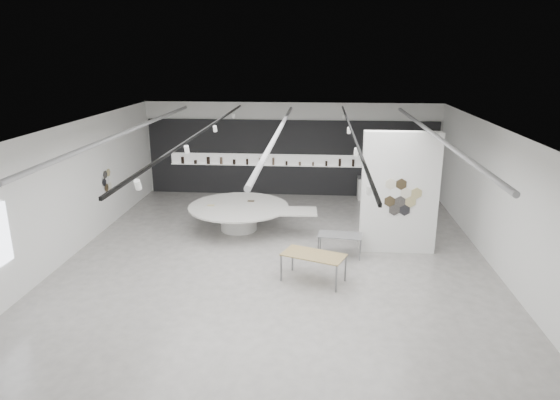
# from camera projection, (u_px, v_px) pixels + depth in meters

# --- Properties ---
(room) EXTENTS (12.02, 14.02, 3.82)m
(room) POSITION_uv_depth(u_px,v_px,m) (273.00, 191.00, 13.73)
(room) COLOR #9F9B96
(room) RESTS_ON ground
(back_wall_display) EXTENTS (11.80, 0.27, 3.10)m
(back_wall_display) POSITION_uv_depth(u_px,v_px,m) (289.00, 158.00, 20.50)
(back_wall_display) COLOR black
(back_wall_display) RESTS_ON ground
(partition_column) EXTENTS (2.20, 0.38, 3.60)m
(partition_column) POSITION_uv_depth(u_px,v_px,m) (400.00, 193.00, 14.49)
(partition_column) COLOR white
(partition_column) RESTS_ON ground
(display_island) EXTENTS (4.35, 3.46, 0.85)m
(display_island) POSITION_uv_depth(u_px,v_px,m) (241.00, 214.00, 16.60)
(display_island) COLOR white
(display_island) RESTS_ON ground
(sample_table_wood) EXTENTS (1.77, 1.32, 0.75)m
(sample_table_wood) POSITION_uv_depth(u_px,v_px,m) (314.00, 256.00, 12.83)
(sample_table_wood) COLOR #9B8350
(sample_table_wood) RESTS_ON ground
(sample_table_stone) EXTENTS (1.33, 0.78, 0.65)m
(sample_table_stone) POSITION_uv_depth(u_px,v_px,m) (340.00, 236.00, 14.48)
(sample_table_stone) COLOR slate
(sample_table_stone) RESTS_ON ground
(kitchen_counter) EXTENTS (1.59, 0.64, 1.24)m
(kitchen_counter) POSITION_uv_depth(u_px,v_px,m) (377.00, 188.00, 20.15)
(kitchen_counter) COLOR white
(kitchen_counter) RESTS_ON ground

